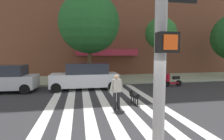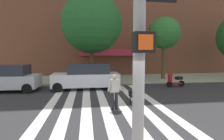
{
  "view_description": "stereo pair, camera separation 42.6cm",
  "coord_description": "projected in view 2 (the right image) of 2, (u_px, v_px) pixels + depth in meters",
  "views": [
    {
      "loc": [
        -2.02,
        -3.15,
        2.6
      ],
      "look_at": [
        -0.1,
        7.22,
        1.63
      ],
      "focal_mm": 28.45,
      "sensor_mm": 36.0,
      "label": 1
    },
    {
      "loc": [
        -1.6,
        -3.22,
        2.6
      ],
      "look_at": [
        -0.1,
        7.22,
        1.63
      ],
      "focal_mm": 28.45,
      "sensor_mm": 36.0,
      "label": 2
    }
  ],
  "objects": [
    {
      "name": "crosswalk_stripes",
      "position": [
        104.0,
        104.0,
        9.13
      ],
      "size": [
        5.85,
        10.76,
        0.01
      ],
      "color": "silver",
      "rests_on": "ground_plane"
    },
    {
      "name": "parked_scooter",
      "position": [
        176.0,
        81.0,
        13.85
      ],
      "size": [
        1.63,
        0.59,
        1.11
      ],
      "color": "black",
      "rests_on": "ground_plane"
    },
    {
      "name": "pedestrian_dog_walker",
      "position": [
        114.0,
        90.0,
        8.25
      ],
      "size": [
        0.71,
        0.32,
        1.64
      ],
      "color": "black",
      "rests_on": "ground_plane"
    },
    {
      "name": "ground_plane",
      "position": [
        118.0,
        104.0,
        9.24
      ],
      "size": [
        160.0,
        160.0,
        0.0
      ],
      "primitive_type": "plane",
      "color": "#2B2B2D"
    },
    {
      "name": "sidewalk_far",
      "position": [
        103.0,
        79.0,
        17.78
      ],
      "size": [
        80.0,
        6.0,
        0.15
      ],
      "primitive_type": "cube",
      "color": "#94A085",
      "rests_on": "ground_plane"
    },
    {
      "name": "parked_car_behind_first",
      "position": [
        87.0,
        76.0,
        13.04
      ],
      "size": [
        4.8,
        1.92,
        1.9
      ],
      "color": "silver",
      "rests_on": "ground_plane"
    },
    {
      "name": "street_tree_middle",
      "position": [
        164.0,
        33.0,
        17.1
      ],
      "size": [
        3.05,
        3.05,
        5.97
      ],
      "color": "#4C3823",
      "rests_on": "sidewalk_far"
    },
    {
      "name": "parked_car_near_curb",
      "position": [
        5.0,
        78.0,
        12.25
      ],
      "size": [
        4.63,
        2.13,
        1.84
      ],
      "color": "#B8BCC2",
      "rests_on": "ground_plane"
    },
    {
      "name": "dog_on_leash",
      "position": [
        133.0,
        96.0,
        9.13
      ],
      "size": [
        0.39,
        0.97,
        0.65
      ],
      "color": "black",
      "rests_on": "ground_plane"
    },
    {
      "name": "street_tree_nearest",
      "position": [
        92.0,
        23.0,
        15.11
      ],
      "size": [
        5.15,
        5.15,
        7.61
      ],
      "color": "#4C3823",
      "rests_on": "sidewalk_far"
    }
  ]
}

